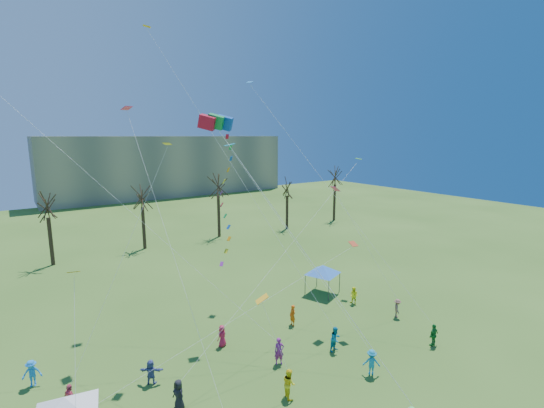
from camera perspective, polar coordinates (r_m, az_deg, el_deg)
distant_building at (r=102.16m, az=-15.30°, el=5.61°), size 60.00×14.00×15.00m
bare_tree_row at (r=53.59m, az=-14.74°, el=0.76°), size 71.58×7.53×10.23m
big_box_kite at (r=21.78m, az=-6.28°, el=0.41°), size 3.64×6.16×17.72m
canopy_tent_white at (r=22.63m, az=-28.69°, el=-25.11°), size 3.86×3.86×2.95m
canopy_tent_blue at (r=37.37m, az=7.66°, el=-9.75°), size 3.56×3.56×2.86m
festival_crowd at (r=25.95m, az=-4.62°, el=-23.19°), size 27.00×12.29×1.86m
small_kites_aloft at (r=28.02m, az=-6.87°, el=5.05°), size 31.11×18.39×33.81m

